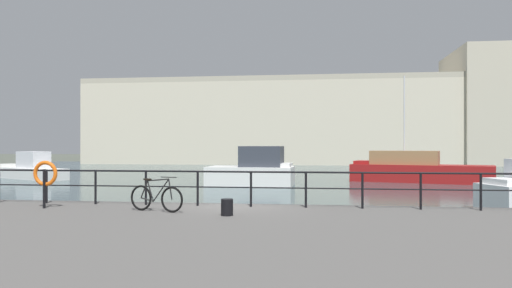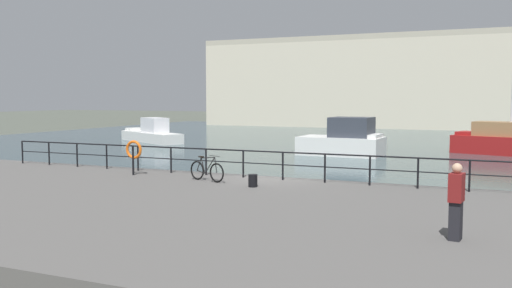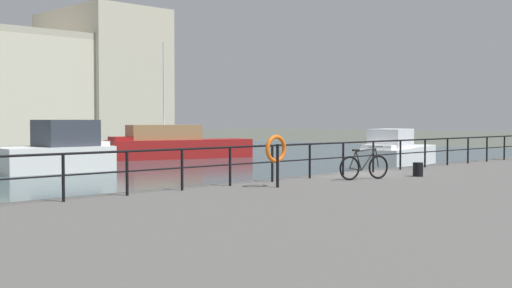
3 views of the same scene
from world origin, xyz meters
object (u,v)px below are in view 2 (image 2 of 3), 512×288
(harbor_building, at_px, (479,81))
(parked_bicycle, at_px, (207,171))
(moored_white_yacht, at_px, (152,134))
(moored_red_daysailer, at_px, (344,141))
(life_ring_stand, at_px, (134,151))
(mooring_bollard, at_px, (253,181))
(standing_person, at_px, (456,201))

(harbor_building, bearing_deg, parked_bicycle, -96.77)
(moored_white_yacht, relative_size, parked_bicycle, 4.76)
(harbor_building, bearing_deg, moored_red_daysailer, -99.76)
(moored_white_yacht, xyz_separation_m, life_ring_stand, (14.96, -23.02, 1.08))
(moored_red_daysailer, distance_m, moored_white_yacht, 19.08)
(moored_white_yacht, height_order, life_ring_stand, life_ring_stand)
(harbor_building, xyz_separation_m, moored_white_yacht, (-25.47, -35.70, -5.33))
(harbor_building, xyz_separation_m, life_ring_stand, (-10.51, -58.72, -4.25))
(parked_bicycle, height_order, mooring_bollard, parked_bicycle)
(life_ring_stand, bearing_deg, standing_person, -24.15)
(harbor_building, distance_m, standing_person, 64.57)
(moored_white_yacht, bearing_deg, mooring_bollard, 159.34)
(mooring_bollard, relative_size, standing_person, 0.26)
(moored_red_daysailer, distance_m, standing_person, 26.03)
(mooring_bollard, height_order, life_ring_stand, life_ring_stand)
(parked_bicycle, bearing_deg, moored_white_yacht, 145.86)
(moored_red_daysailer, relative_size, moored_white_yacht, 0.70)
(moored_red_daysailer, height_order, moored_white_yacht, moored_red_daysailer)
(mooring_bollard, xyz_separation_m, standing_person, (7.03, -4.84, 0.64))
(moored_red_daysailer, xyz_separation_m, life_ring_stand, (-3.63, -18.73, 0.79))
(life_ring_stand, bearing_deg, harbor_building, 79.85)
(moored_red_daysailer, bearing_deg, harbor_building, 82.24)
(parked_bicycle, xyz_separation_m, life_ring_stand, (-3.50, 0.30, 0.59))
(parked_bicycle, distance_m, standing_person, 10.63)
(parked_bicycle, bearing_deg, harbor_building, 100.72)
(mooring_bollard, bearing_deg, moored_red_daysailer, 95.79)
(harbor_building, distance_m, moored_white_yacht, 44.18)
(life_ring_stand, bearing_deg, moored_red_daysailer, 79.02)
(moored_red_daysailer, distance_m, life_ring_stand, 19.10)
(moored_red_daysailer, relative_size, life_ring_stand, 4.06)
(moored_white_yacht, relative_size, standing_person, 4.81)
(moored_red_daysailer, relative_size, standing_person, 3.36)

